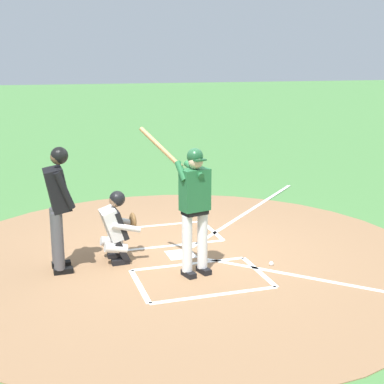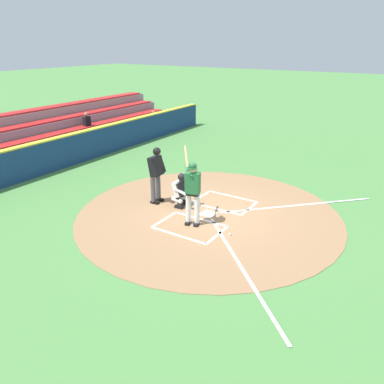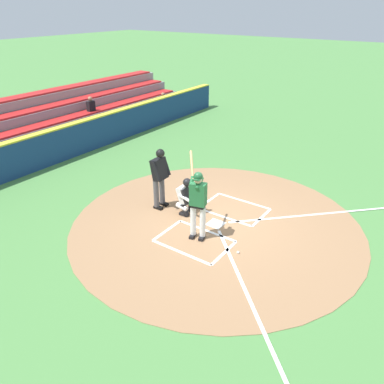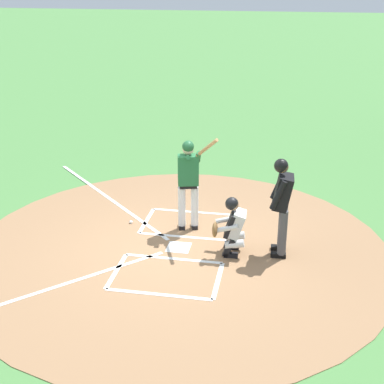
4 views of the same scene
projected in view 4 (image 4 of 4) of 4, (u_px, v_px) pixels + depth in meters
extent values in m
plane|color=#4C8442|center=(179.00, 248.00, 10.46)|extent=(120.00, 120.00, 0.00)
cylinder|color=#99704C|center=(179.00, 248.00, 10.46)|extent=(8.00, 8.00, 0.01)
cube|color=white|center=(179.00, 247.00, 10.46)|extent=(0.44, 0.44, 0.01)
cube|color=white|center=(218.00, 280.00, 9.35)|extent=(1.20, 0.08, 0.01)
cube|color=white|center=(116.00, 271.00, 9.65)|extent=(1.20, 0.08, 0.01)
cube|color=white|center=(174.00, 259.00, 10.05)|extent=(0.08, 1.80, 0.01)
cube|color=white|center=(158.00, 294.00, 8.96)|extent=(0.08, 1.80, 0.01)
cube|color=white|center=(232.00, 227.00, 11.27)|extent=(1.20, 0.08, 0.01)
cube|color=white|center=(147.00, 220.00, 11.56)|extent=(1.20, 0.08, 0.01)
cube|color=white|center=(183.00, 237.00, 10.87)|extent=(0.08, 1.80, 0.01)
cube|color=white|center=(194.00, 212.00, 11.96)|extent=(0.08, 1.80, 0.01)
cube|color=white|center=(108.00, 197.00, 12.72)|extent=(3.73, 3.73, 0.01)
cube|color=white|center=(25.00, 297.00, 8.89)|extent=(3.73, 3.73, 0.01)
cylinder|color=white|center=(182.00, 207.00, 11.03)|extent=(0.15, 0.15, 0.84)
cube|color=black|center=(182.00, 226.00, 11.24)|extent=(0.28, 0.18, 0.09)
cylinder|color=white|center=(195.00, 206.00, 11.05)|extent=(0.15, 0.15, 0.84)
cube|color=black|center=(195.00, 226.00, 11.26)|extent=(0.28, 0.18, 0.09)
cube|color=black|center=(188.00, 185.00, 10.86)|extent=(0.30, 0.38, 0.10)
cube|color=#236638|center=(188.00, 170.00, 10.74)|extent=(0.33, 0.45, 0.60)
sphere|color=beige|center=(188.00, 150.00, 10.60)|extent=(0.21, 0.21, 0.21)
sphere|color=#1E512D|center=(188.00, 146.00, 10.56)|extent=(0.23, 0.23, 0.23)
cube|color=#1E512D|center=(188.00, 146.00, 10.67)|extent=(0.15, 0.19, 0.02)
cylinder|color=#236638|center=(188.00, 157.00, 10.59)|extent=(0.44, 0.19, 0.21)
cylinder|color=#236638|center=(198.00, 157.00, 10.60)|extent=(0.28, 0.15, 0.29)
cylinder|color=#AD7F4C|center=(207.00, 148.00, 10.16)|extent=(0.60, 0.51, 0.53)
cylinder|color=#AD7F4C|center=(198.00, 155.00, 10.53)|extent=(0.11, 0.11, 0.08)
cube|color=black|center=(231.00, 255.00, 10.11)|extent=(0.13, 0.26, 0.09)
cube|color=black|center=(229.00, 248.00, 10.06)|extent=(0.13, 0.25, 0.37)
cylinder|color=silver|center=(235.00, 244.00, 10.01)|extent=(0.17, 0.37, 0.21)
cube|color=black|center=(232.00, 247.00, 10.40)|extent=(0.13, 0.26, 0.09)
cube|color=black|center=(230.00, 240.00, 10.35)|extent=(0.13, 0.25, 0.37)
cylinder|color=silver|center=(236.00, 236.00, 10.31)|extent=(0.17, 0.37, 0.21)
cube|color=silver|center=(236.00, 223.00, 10.03)|extent=(0.42, 0.37, 0.52)
cube|color=black|center=(230.00, 223.00, 10.04)|extent=(0.43, 0.23, 0.46)
sphere|color=#9E7051|center=(233.00, 205.00, 9.90)|extent=(0.21, 0.21, 0.21)
sphere|color=black|center=(232.00, 204.00, 9.89)|extent=(0.24, 0.24, 0.24)
cylinder|color=silver|center=(226.00, 229.00, 9.88)|extent=(0.11, 0.45, 0.20)
cylinder|color=silver|center=(228.00, 219.00, 10.24)|extent=(0.11, 0.45, 0.20)
ellipsoid|color=brown|center=(215.00, 230.00, 9.91)|extent=(0.28, 0.11, 0.28)
cylinder|color=#4C4C51|center=(283.00, 233.00, 9.93)|extent=(0.16, 0.16, 0.86)
cube|color=black|center=(278.00, 255.00, 10.11)|extent=(0.14, 0.28, 0.09)
cylinder|color=#4C4C51|center=(282.00, 226.00, 10.18)|extent=(0.16, 0.16, 0.86)
cube|color=black|center=(278.00, 248.00, 10.37)|extent=(0.14, 0.28, 0.09)
cube|color=black|center=(283.00, 192.00, 9.78)|extent=(0.45, 0.38, 0.66)
sphere|color=brown|center=(282.00, 167.00, 9.60)|extent=(0.22, 0.22, 0.22)
sphere|color=black|center=(281.00, 166.00, 9.60)|extent=(0.25, 0.25, 0.25)
cylinder|color=black|center=(278.00, 195.00, 9.56)|extent=(0.11, 0.29, 0.56)
cylinder|color=black|center=(278.00, 185.00, 10.00)|extent=(0.11, 0.29, 0.56)
sphere|color=white|center=(131.00, 222.00, 11.44)|extent=(0.07, 0.07, 0.07)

